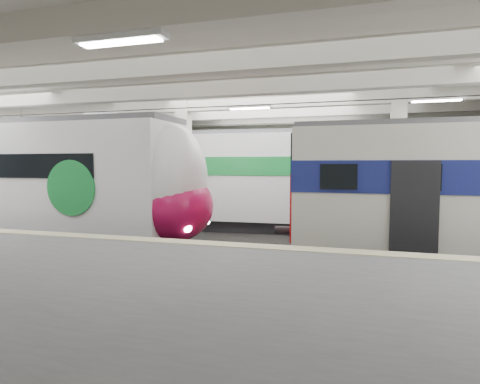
% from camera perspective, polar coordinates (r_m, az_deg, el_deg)
% --- Properties ---
extents(station_hall, '(36.00, 24.00, 5.75)m').
position_cam_1_polar(station_hall, '(10.72, -3.84, 5.66)').
color(station_hall, black).
rests_on(station_hall, ground).
extents(modern_emu, '(13.85, 2.86, 4.47)m').
position_cam_1_polar(modern_emu, '(16.01, -26.02, 0.96)').
color(modern_emu, white).
rests_on(modern_emu, ground).
extents(far_train, '(13.84, 3.46, 4.39)m').
position_cam_1_polar(far_train, '(18.26, -2.23, 1.91)').
color(far_train, white).
rests_on(far_train, ground).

